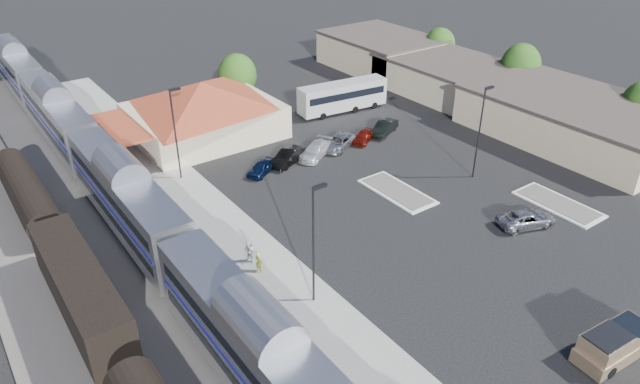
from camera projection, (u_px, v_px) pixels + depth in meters
ground at (378, 215)px, 48.81m from camera, size 280.00×280.00×0.00m
railbed at (103, 254)px, 43.75m from camera, size 16.00×100.00×0.12m
platform at (220, 228)px, 46.90m from camera, size 5.50×92.00×0.18m
passenger_train at (126, 201)px, 45.22m from camera, size 3.00×104.00×5.55m
freight_cars at (81, 292)px, 36.85m from camera, size 2.80×46.00×4.00m
station_depot at (203, 109)px, 61.93m from camera, size 18.35×12.24×6.20m
buildings_east at (473, 84)px, 72.05m from camera, size 14.40×51.40×4.80m
traffic_island_south at (397, 191)px, 52.21m from camera, size 3.30×7.50×0.21m
traffic_island_north at (558, 204)px, 50.23m from camera, size 3.30×7.50×0.21m
lamp_plat_s at (314, 236)px, 36.40m from camera, size 1.08×0.25×9.00m
lamp_plat_n at (175, 127)px, 51.96m from camera, size 1.08×0.25×9.00m
lamp_lot at (481, 125)px, 52.35m from camera, size 1.08×0.25×9.00m
tree_east_b at (521, 65)px, 72.53m from camera, size 4.94×4.94×6.96m
tree_east_c at (440, 45)px, 82.66m from camera, size 4.41×4.41×6.21m
tree_depot at (237, 75)px, 69.58m from camera, size 4.71×4.71×6.63m
pickup_truck at (618, 342)px, 34.28m from camera, size 6.00×2.58×2.02m
suv at (527, 219)px, 46.99m from camera, size 5.38×3.76×1.36m
coach_bus at (343, 95)px, 68.89m from camera, size 11.45×3.71×3.61m
person_a at (259, 262)px, 41.27m from camera, size 0.55×0.68×1.62m
person_b at (249, 252)px, 42.14m from camera, size 1.00×1.11×1.88m
parked_car_a at (262, 167)px, 55.23m from camera, size 4.05×3.17×1.29m
parked_car_b at (288, 157)px, 57.02m from camera, size 4.85×3.21×1.51m
parked_car_c at (316, 150)px, 58.46m from camera, size 5.30×4.09×1.43m
parked_car_d at (339, 142)px, 60.32m from camera, size 5.30×4.06×1.34m
parked_car_e at (364, 136)px, 61.75m from camera, size 4.02×3.15×1.28m
parked_car_f at (384, 128)px, 63.54m from camera, size 4.81×3.33×1.50m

